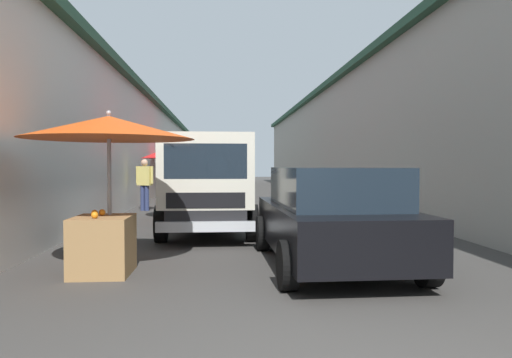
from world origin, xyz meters
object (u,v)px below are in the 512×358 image
Objects in this scene: fruit_stall_far_left at (196,158)px; hatchback_car at (331,216)px; fruit_stall_near_right at (108,153)px; plastic_stool at (363,221)px; vendor_by_crates at (145,181)px; delivery_truck at (208,187)px; fruit_stall_far_right at (186,157)px; fruit_stall_mid_lane at (181,158)px.

fruit_stall_far_left reaches higher than hatchback_car.
fruit_stall_near_right reaches higher than plastic_stool.
fruit_stall_far_left is at bearing -28.49° from vendor_by_crates.
hatchback_car is 2.35× the size of vendor_by_crates.
delivery_truck is at bearing -22.38° from fruit_stall_near_right.
fruit_stall_far_right is at bearing 12.12° from delivery_truck.
delivery_truck is (3.14, -1.29, -0.61)m from fruit_stall_near_right.
vendor_by_crates is (-2.81, 1.53, -0.78)m from fruit_stall_far_left.
delivery_truck is at bearing -167.88° from fruit_stall_far_right.
hatchback_car is (0.11, -3.19, -0.92)m from fruit_stall_near_right.
fruit_stall_near_right is 0.96× the size of fruit_stall_mid_lane.
plastic_stool is (2.80, -1.34, -0.41)m from hatchback_car.
fruit_stall_far_right is at bearing -149.03° from vendor_by_crates.
fruit_stall_mid_lane reaches higher than vendor_by_crates.
fruit_stall_far_right is 8.25m from fruit_stall_mid_lane.
delivery_truck reaches higher than plastic_stool.
fruit_stall_near_right is 0.61× the size of hatchback_car.
hatchback_car is (-14.46, -3.42, -1.09)m from fruit_stall_mid_lane.
fruit_stall_mid_lane reaches higher than fruit_stall_far_left.
hatchback_car is at bearing 154.33° from plastic_stool.
delivery_truck reaches higher than hatchback_car.
fruit_stall_near_right is 0.96× the size of fruit_stall_far_left.
vendor_by_crates is at bearing 173.13° from fruit_stall_mid_lane.
vendor_by_crates is (2.53, 1.52, -0.74)m from fruit_stall_far_right.
fruit_stall_far_right is 6.84m from hatchback_car.
fruit_stall_near_right is 5.49× the size of plastic_stool.
plastic_stool is at bearing -137.66° from vendor_by_crates.
fruit_stall_mid_lane is (8.21, 0.83, 0.10)m from fruit_stall_far_right.
fruit_stall_near_right is 11.72m from fruit_stall_far_left.
fruit_stall_mid_lane reaches higher than fruit_stall_near_right.
hatchback_car is at bearing -157.50° from fruit_stall_far_right.
fruit_stall_far_left is 2.99m from fruit_stall_mid_lane.
fruit_stall_far_left is 8.62m from delivery_truck.
fruit_stall_far_right is 0.96× the size of fruit_stall_mid_lane.
delivery_truck is (-8.56, -0.68, -0.72)m from fruit_stall_far_left.
fruit_stall_far_right reaches higher than delivery_truck.
fruit_stall_far_left is at bearing -2.99° from fruit_stall_near_right.
vendor_by_crates reaches higher than plastic_stool.
fruit_stall_far_left is 9.73m from plastic_stool.
fruit_stall_mid_lane is at bearing 7.59° from delivery_truck.
fruit_stall_far_right is at bearing 179.89° from fruit_stall_far_left.
delivery_truck is at bearing -175.45° from fruit_stall_far_left.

